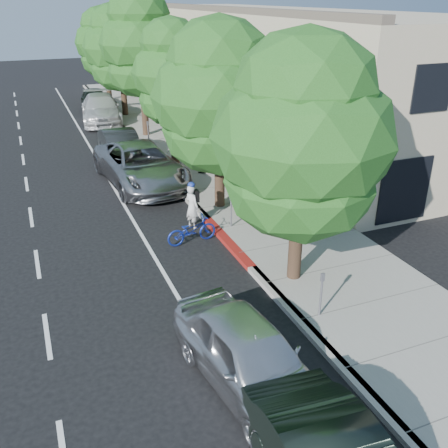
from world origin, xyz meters
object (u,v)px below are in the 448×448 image
street_tree_1 (219,99)px  dark_suv_far (94,100)px  street_tree_2 (172,75)px  street_tree_3 (140,46)px  cyclist (192,207)px  bicycle (192,230)px  street_tree_0 (303,140)px  white_pickup (101,109)px  pedestrian (202,153)px  dark_sedan (121,147)px  street_tree_5 (105,44)px  silver_suv (141,165)px  street_tree_4 (120,48)px  near_car_a (249,356)px

street_tree_1 → dark_suv_far: (-1.67, 20.70, -3.57)m
street_tree_2 → street_tree_3: 6.05m
cyclist → bicycle: size_ratio=0.92×
street_tree_0 → white_pickup: size_ratio=1.19×
pedestrian → bicycle: bearing=38.1°
dark_sedan → dark_suv_far: 13.00m
dark_sedan → street_tree_0: bearing=-80.7°
street_tree_5 → bicycle: size_ratio=3.99×
street_tree_1 → street_tree_2: bearing=90.0°
street_tree_3 → cyclist: street_tree_3 is taller
pedestrian → street_tree_1: bearing=50.5°
pedestrian → street_tree_2: bearing=-96.5°
street_tree_2 → pedestrian: size_ratio=3.70×
dark_sedan → street_tree_3: bearing=60.9°
street_tree_5 → street_tree_0: bearing=-90.0°
street_tree_1 → silver_suv: street_tree_1 is taller
dark_sedan → pedestrian: 4.76m
street_tree_0 → bicycle: bearing=119.5°
street_tree_4 → near_car_a: (-3.10, -27.50, -3.77)m
bicycle → silver_suv: silver_suv is taller
street_tree_1 → white_pickup: bearing=96.1°
cyclist → silver_suv: (-0.63, 5.28, 0.07)m
street_tree_0 → street_tree_3: (-0.00, 18.00, 0.90)m
bicycle → street_tree_1: bearing=-45.1°
street_tree_3 → dark_suv_far: bearing=100.9°
street_tree_1 → street_tree_4: street_tree_4 is taller
cyclist → dark_suv_far: (-0.08, 21.98, -0.02)m
cyclist → street_tree_1: bearing=-73.6°
street_tree_3 → white_pickup: bearing=109.8°
street_tree_3 → street_tree_1: bearing=-90.0°
silver_suv → pedestrian: 3.01m
street_tree_2 → street_tree_5: (-0.00, 18.00, -0.05)m
bicycle → silver_suv: bearing=-3.7°
street_tree_0 → street_tree_2: (0.00, 12.00, 0.11)m
bicycle → dark_sedan: size_ratio=0.38×
dark_suv_far → cyclist: bearing=-83.5°
street_tree_5 → dark_suv_far: bearing=-116.8°
street_tree_3 → near_car_a: bearing=-98.2°
street_tree_1 → cyclist: 4.09m
street_tree_0 → near_car_a: street_tree_0 is taller
street_tree_4 → cyclist: bearing=-94.7°
street_tree_4 → cyclist: (-1.59, -19.28, -3.73)m
street_tree_2 → white_pickup: 11.70m
street_tree_2 → dark_sedan: size_ratio=1.49×
dark_suv_far → street_tree_4: bearing=-51.9°
bicycle → street_tree_4: bearing=-11.2°
street_tree_2 → street_tree_1: bearing=-90.0°
street_tree_5 → white_pickup: street_tree_5 is taller
street_tree_2 → street_tree_4: size_ratio=0.93×
street_tree_1 → near_car_a: 10.62m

